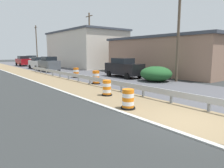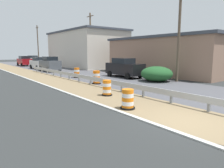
# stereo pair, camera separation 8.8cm
# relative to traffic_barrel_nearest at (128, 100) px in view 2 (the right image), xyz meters

# --- Properties ---
(ground_plane) EXTENTS (160.00, 160.00, 0.00)m
(ground_plane) POSITION_rel_traffic_barrel_nearest_xyz_m (0.62, -2.89, -0.43)
(ground_plane) COLOR #2B2D2D
(median_dirt_strip) EXTENTS (3.39, 120.00, 0.01)m
(median_dirt_strip) POSITION_rel_traffic_barrel_nearest_xyz_m (1.11, -2.89, -0.43)
(median_dirt_strip) COLOR #7F6B4C
(median_dirt_strip) RESTS_ON ground
(curb_near_edge) EXTENTS (0.20, 120.00, 0.11)m
(curb_near_edge) POSITION_rel_traffic_barrel_nearest_xyz_m (-0.68, -2.89, -0.43)
(curb_near_edge) COLOR #ADADA8
(curb_near_edge) RESTS_ON ground
(traffic_barrel_nearest) EXTENTS (0.72, 0.72, 0.96)m
(traffic_barrel_nearest) POSITION_rel_traffic_barrel_nearest_xyz_m (0.00, 0.00, 0.00)
(traffic_barrel_nearest) COLOR orange
(traffic_barrel_nearest) RESTS_ON ground
(traffic_barrel_close) EXTENTS (0.66, 0.66, 0.99)m
(traffic_barrel_close) POSITION_rel_traffic_barrel_nearest_xyz_m (1.03, 3.12, 0.01)
(traffic_barrel_close) COLOR orange
(traffic_barrel_close) RESTS_ON ground
(traffic_barrel_mid) EXTENTS (0.74, 0.74, 1.14)m
(traffic_barrel_mid) POSITION_rel_traffic_barrel_nearest_xyz_m (3.15, 7.58, 0.09)
(traffic_barrel_mid) COLOR orange
(traffic_barrel_mid) RESTS_ON ground
(traffic_barrel_far) EXTENTS (0.71, 0.71, 1.06)m
(traffic_barrel_far) POSITION_rel_traffic_barrel_nearest_xyz_m (3.91, 12.60, 0.05)
(traffic_barrel_far) COLOR orange
(traffic_barrel_far) RESTS_ON ground
(car_lead_near_lane) EXTENTS (2.14, 4.34, 1.93)m
(car_lead_near_lane) POSITION_rel_traffic_barrel_nearest_xyz_m (4.69, 27.28, 0.54)
(car_lead_near_lane) COLOR silver
(car_lead_near_lane) RESTS_ON ground
(car_trailing_near_lane) EXTENTS (2.18, 4.41, 1.96)m
(car_trailing_near_lane) POSITION_rel_traffic_barrel_nearest_xyz_m (8.32, 42.83, 0.55)
(car_trailing_near_lane) COLOR silver
(car_trailing_near_lane) RESTS_ON ground
(car_lead_far_lane) EXTENTS (2.05, 4.52, 2.11)m
(car_lead_far_lane) POSITION_rel_traffic_barrel_nearest_xyz_m (4.43, 21.79, 0.62)
(car_lead_far_lane) COLOR #4C5156
(car_lead_far_lane) RESTS_ON ground
(car_mid_far_lane) EXTENTS (2.09, 4.79, 2.08)m
(car_mid_far_lane) POSITION_rel_traffic_barrel_nearest_xyz_m (8.25, 9.82, 0.61)
(car_mid_far_lane) COLOR black
(car_mid_far_lane) RESTS_ON ground
(car_trailing_far_lane) EXTENTS (2.10, 4.59, 1.99)m
(car_trailing_far_lane) POSITION_rel_traffic_barrel_nearest_xyz_m (4.75, 36.52, 0.57)
(car_trailing_far_lane) COLOR maroon
(car_trailing_far_lane) RESTS_ON ground
(roadside_shop_near) EXTENTS (8.49, 15.59, 4.61)m
(roadside_shop_near) POSITION_rel_traffic_barrel_nearest_xyz_m (15.45, 9.19, 1.89)
(roadside_shop_near) COLOR #93705B
(roadside_shop_near) RESTS_ON ground
(roadside_shop_far) EXTENTS (9.14, 16.48, 6.59)m
(roadside_shop_far) POSITION_rel_traffic_barrel_nearest_xyz_m (13.69, 27.34, 2.87)
(roadside_shop_far) COLOR beige
(roadside_shop_far) RESTS_ON ground
(utility_pole_near) EXTENTS (0.24, 1.80, 8.09)m
(utility_pole_near) POSITION_rel_traffic_barrel_nearest_xyz_m (9.93, 4.24, 3.77)
(utility_pole_near) COLOR brown
(utility_pole_near) RESTS_ON ground
(utility_pole_mid) EXTENTS (0.24, 1.80, 8.71)m
(utility_pole_mid) POSITION_rel_traffic_barrel_nearest_xyz_m (10.80, 20.93, 4.08)
(utility_pole_mid) COLOR brown
(utility_pole_mid) RESTS_ON ground
(utility_pole_far) EXTENTS (0.24, 1.80, 8.98)m
(utility_pole_far) POSITION_rel_traffic_barrel_nearest_xyz_m (9.78, 43.16, 4.22)
(utility_pole_far) COLOR brown
(utility_pole_far) RESTS_ON ground
(bush_roadside) EXTENTS (2.96, 2.96, 1.42)m
(bush_roadside) POSITION_rel_traffic_barrel_nearest_xyz_m (8.52, 5.48, 0.28)
(bush_roadside) COLOR #1E4C23
(bush_roadside) RESTS_ON ground
(tree_roadside) EXTENTS (3.73, 3.73, 6.64)m
(tree_roadside) POSITION_rel_traffic_barrel_nearest_xyz_m (14.30, 24.31, 4.50)
(tree_roadside) COLOR brown
(tree_roadside) RESTS_ON ground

